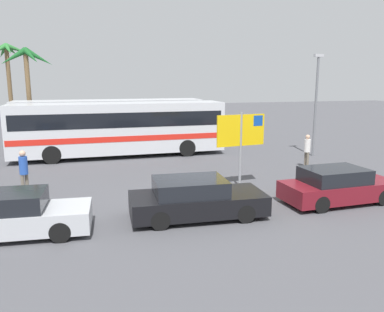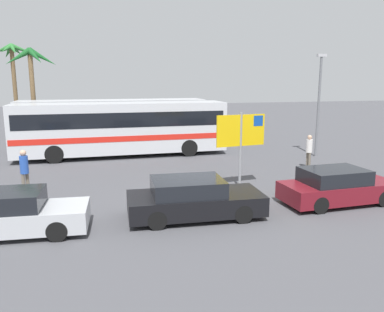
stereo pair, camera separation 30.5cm
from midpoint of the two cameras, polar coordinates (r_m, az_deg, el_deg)
The scene contains 12 objects.
ground at distance 13.60m, azimuth -0.05°, elevation -8.12°, with size 120.00×120.00×0.00m, color #4C4C51.
bus_front_coach at distance 23.33m, azimuth -11.00°, elevation 4.30°, with size 12.32×2.56×3.17m.
bus_rear_coach at distance 26.82m, azimuth -12.25°, elevation 5.12°, with size 12.32×2.56×3.17m.
ferry_sign at distance 16.12m, azimuth 6.84°, elevation 3.36°, with size 2.19×0.31×3.20m.
car_black at distance 12.83m, azimuth -0.16°, elevation -6.33°, with size 4.55×2.15×1.32m.
car_silver at distance 12.53m, azimuth -25.62°, elevation -7.90°, with size 4.38×2.00×1.32m.
car_maroon at distance 15.24m, azimuth 20.21°, elevation -4.19°, with size 4.33×1.84×1.32m.
pedestrian_crossing_lot at distance 20.68m, azimuth 16.25°, elevation 1.09°, with size 0.32×0.32×1.75m.
pedestrian_by_bus at distance 16.44m, azimuth -24.10°, elevation -1.79°, with size 0.32×0.32×1.82m.
lamp_post_left_side at distance 23.96m, azimuth 17.50°, elevation 7.80°, with size 0.56×0.20×5.96m.
palm_tree_seaside at distance 29.25m, azimuth -23.46°, elevation 11.89°, with size 3.49×3.57×6.67m.
palm_tree_inland at distance 34.10m, azimuth -25.86°, elevation 12.37°, with size 3.14×3.07×7.29m.
Camera 1 is at (-3.72, -12.29, 4.49)m, focal length 36.09 mm.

